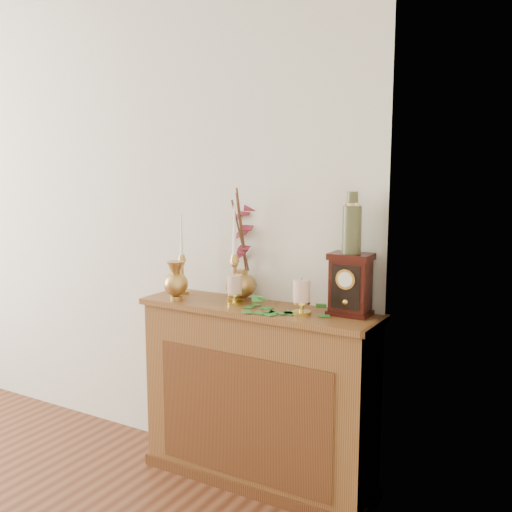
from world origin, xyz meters
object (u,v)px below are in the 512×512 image
Objects in this scene: candlestick_center at (235,270)px; bud_vase at (176,281)px; ceramic_vase at (352,226)px; candlestick_left at (182,268)px; ginger_jar at (243,249)px; mantel_clock at (350,285)px.

candlestick_center reaches higher than bud_vase.
ceramic_vase is (0.62, 0.02, 0.26)m from candlestick_center.
candlestick_left is 0.36m from ginger_jar.
ceramic_vase is (0.94, 0.04, 0.27)m from candlestick_left.
candlestick_left is 1.51× the size of mantel_clock.
candlestick_center is at bearing 3.47° from candlestick_left.
bud_vase is 0.90m from mantel_clock.
candlestick_center is 0.12m from ginger_jar.
candlestick_left is at bearing -176.53° from candlestick_center.
ginger_jar reaches higher than bud_vase.
bud_vase is at bearing -168.90° from ceramic_vase.
mantel_clock is 1.03× the size of ceramic_vase.
ginger_jar is (0.01, 0.07, 0.10)m from candlestick_center.
ginger_jar is 1.99× the size of mantel_clock.
candlestick_left is at bearing -164.35° from ginger_jar.
ginger_jar reaches higher than mantel_clock.
candlestick_center is at bearing -178.47° from mantel_clock.
ceramic_vase is at bearing -4.73° from ginger_jar.
candlestick_center is 0.85× the size of ginger_jar.
ceramic_vase reaches higher than candlestick_center.
ceramic_vase is at bearing 90.00° from mantel_clock.
bud_vase is at bearing -149.96° from candlestick_center.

